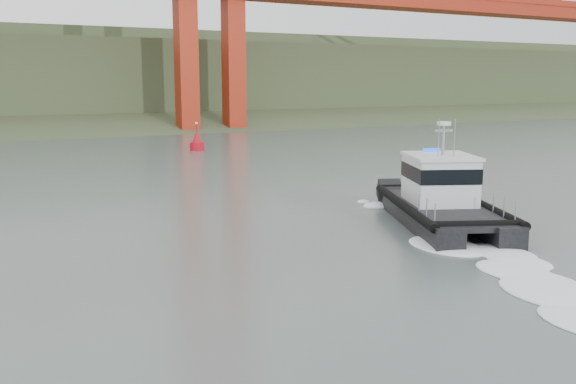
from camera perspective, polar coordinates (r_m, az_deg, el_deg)
ground at (r=28.25m, az=9.50°, el=-6.76°), size 400.00×400.00×0.00m
headlands at (r=147.63m, az=-22.51°, el=8.77°), size 500.00×105.36×27.12m
patrol_boat at (r=37.27m, az=13.45°, el=-0.48°), size 9.09×13.06×5.97m
nav_buoy at (r=75.40m, az=-8.10°, el=4.38°), size 1.67×1.67×3.49m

